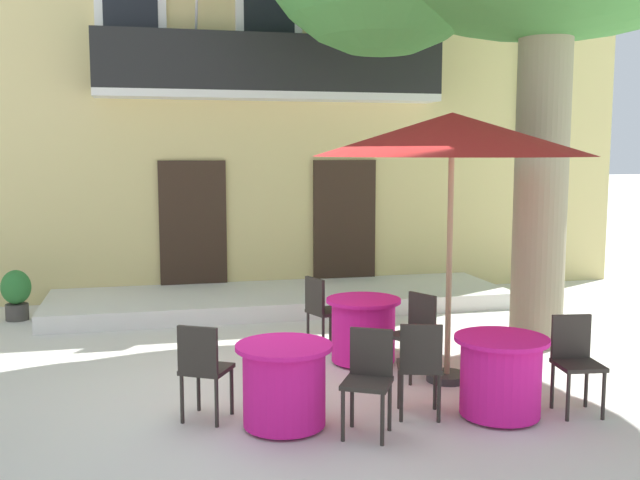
{
  "coord_description": "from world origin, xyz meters",
  "views": [
    {
      "loc": [
        -1.37,
        -7.23,
        2.46
      ],
      "look_at": [
        0.82,
        1.98,
        1.3
      ],
      "focal_mm": 41.05,
      "sensor_mm": 36.0,
      "label": 1
    }
  ],
  "objects_px": {
    "cafe_chair_front_1": "(415,329)",
    "cafe_table_front": "(363,330)",
    "cafe_table_middle": "(501,376)",
    "cafe_chair_near_tree_1": "(369,374)",
    "ground_planter_left": "(16,293)",
    "cafe_chair_middle_0": "(575,357)",
    "cafe_chair_front_0": "(322,308)",
    "cafe_chair_middle_1": "(420,363)",
    "cafe_table_near_tree": "(284,385)",
    "cafe_chair_near_tree_0": "(203,365)",
    "cafe_umbrella": "(452,136)"
  },
  "relations": [
    {
      "from": "cafe_table_near_tree",
      "to": "ground_planter_left",
      "type": "relative_size",
      "value": 1.17
    },
    {
      "from": "cafe_chair_middle_1",
      "to": "cafe_chair_front_0",
      "type": "relative_size",
      "value": 1.0
    },
    {
      "from": "cafe_chair_middle_0",
      "to": "cafe_chair_near_tree_0",
      "type": "bearing_deg",
      "value": 171.11
    },
    {
      "from": "cafe_chair_middle_0",
      "to": "cafe_chair_front_0",
      "type": "relative_size",
      "value": 1.0
    },
    {
      "from": "cafe_table_near_tree",
      "to": "cafe_chair_front_1",
      "type": "distance_m",
      "value": 2.0
    },
    {
      "from": "cafe_chair_near_tree_0",
      "to": "cafe_table_middle",
      "type": "distance_m",
      "value": 2.73
    },
    {
      "from": "cafe_table_near_tree",
      "to": "cafe_umbrella",
      "type": "relative_size",
      "value": 0.3
    },
    {
      "from": "cafe_chair_middle_0",
      "to": "ground_planter_left",
      "type": "bearing_deg",
      "value": 137.75
    },
    {
      "from": "cafe_table_middle",
      "to": "cafe_chair_front_1",
      "type": "distance_m",
      "value": 1.38
    },
    {
      "from": "cafe_chair_front_1",
      "to": "cafe_chair_middle_0",
      "type": "bearing_deg",
      "value": -51.15
    },
    {
      "from": "cafe_chair_near_tree_1",
      "to": "cafe_table_front",
      "type": "height_order",
      "value": "cafe_chair_near_tree_1"
    },
    {
      "from": "cafe_table_middle",
      "to": "cafe_umbrella",
      "type": "relative_size",
      "value": 0.3
    },
    {
      "from": "cafe_chair_front_1",
      "to": "cafe_table_near_tree",
      "type": "bearing_deg",
      "value": -146.04
    },
    {
      "from": "cafe_table_middle",
      "to": "cafe_chair_near_tree_1",
      "type": "bearing_deg",
      "value": -176.26
    },
    {
      "from": "cafe_chair_near_tree_0",
      "to": "cafe_umbrella",
      "type": "xyz_separation_m",
      "value": [
        2.63,
        0.6,
        2.08
      ]
    },
    {
      "from": "cafe_chair_near_tree_0",
      "to": "cafe_umbrella",
      "type": "relative_size",
      "value": 0.31
    },
    {
      "from": "cafe_chair_front_1",
      "to": "cafe_umbrella",
      "type": "height_order",
      "value": "cafe_umbrella"
    },
    {
      "from": "cafe_table_middle",
      "to": "cafe_chair_middle_0",
      "type": "bearing_deg",
      "value": -1.44
    },
    {
      "from": "cafe_chair_near_tree_0",
      "to": "ground_planter_left",
      "type": "relative_size",
      "value": 1.24
    },
    {
      "from": "cafe_chair_middle_1",
      "to": "cafe_table_near_tree",
      "type": "bearing_deg",
      "value": 176.63
    },
    {
      "from": "cafe_table_middle",
      "to": "cafe_table_front",
      "type": "distance_m",
      "value": 2.1
    },
    {
      "from": "cafe_chair_middle_1",
      "to": "cafe_table_front",
      "type": "height_order",
      "value": "cafe_chair_middle_1"
    },
    {
      "from": "cafe_chair_front_1",
      "to": "cafe_table_front",
      "type": "bearing_deg",
      "value": 121.72
    },
    {
      "from": "cafe_table_near_tree",
      "to": "ground_planter_left",
      "type": "xyz_separation_m",
      "value": [
        -3.03,
        5.02,
        0.01
      ]
    },
    {
      "from": "cafe_table_middle",
      "to": "cafe_chair_middle_0",
      "type": "distance_m",
      "value": 0.77
    },
    {
      "from": "cafe_table_near_tree",
      "to": "cafe_chair_front_0",
      "type": "distance_m",
      "value": 2.61
    },
    {
      "from": "cafe_chair_near_tree_0",
      "to": "ground_planter_left",
      "type": "distance_m",
      "value": 5.26
    },
    {
      "from": "cafe_chair_middle_0",
      "to": "cafe_table_middle",
      "type": "bearing_deg",
      "value": 178.56
    },
    {
      "from": "cafe_chair_middle_0",
      "to": "cafe_chair_middle_1",
      "type": "distance_m",
      "value": 1.5
    },
    {
      "from": "cafe_chair_middle_1",
      "to": "cafe_table_front",
      "type": "relative_size",
      "value": 1.05
    },
    {
      "from": "cafe_chair_front_0",
      "to": "cafe_table_near_tree",
      "type": "bearing_deg",
      "value": -110.89
    },
    {
      "from": "cafe_umbrella",
      "to": "ground_planter_left",
      "type": "bearing_deg",
      "value": 140.44
    },
    {
      "from": "cafe_chair_near_tree_0",
      "to": "cafe_table_front",
      "type": "xyz_separation_m",
      "value": [
        1.95,
        1.45,
        -0.14
      ]
    },
    {
      "from": "cafe_table_middle",
      "to": "cafe_chair_middle_1",
      "type": "relative_size",
      "value": 0.95
    },
    {
      "from": "cafe_chair_middle_1",
      "to": "cafe_chair_front_1",
      "type": "bearing_deg",
      "value": 71.07
    },
    {
      "from": "cafe_chair_front_1",
      "to": "cafe_chair_near_tree_0",
      "type": "bearing_deg",
      "value": -160.93
    },
    {
      "from": "cafe_chair_front_0",
      "to": "ground_planter_left",
      "type": "height_order",
      "value": "cafe_chair_front_0"
    },
    {
      "from": "cafe_umbrella",
      "to": "cafe_table_middle",
      "type": "bearing_deg",
      "value": -87.62
    },
    {
      "from": "cafe_chair_middle_1",
      "to": "ground_planter_left",
      "type": "distance_m",
      "value": 6.65
    },
    {
      "from": "cafe_table_near_tree",
      "to": "cafe_chair_front_0",
      "type": "relative_size",
      "value": 0.95
    },
    {
      "from": "cafe_table_front",
      "to": "cafe_umbrella",
      "type": "height_order",
      "value": "cafe_umbrella"
    },
    {
      "from": "cafe_umbrella",
      "to": "ground_planter_left",
      "type": "distance_m",
      "value": 6.82
    },
    {
      "from": "cafe_chair_middle_1",
      "to": "cafe_umbrella",
      "type": "relative_size",
      "value": 0.31
    },
    {
      "from": "ground_planter_left",
      "to": "cafe_chair_near_tree_1",
      "type": "bearing_deg",
      "value": -54.97
    },
    {
      "from": "ground_planter_left",
      "to": "cafe_chair_front_0",
      "type": "bearing_deg",
      "value": -33.09
    },
    {
      "from": "cafe_umbrella",
      "to": "cafe_chair_front_0",
      "type": "bearing_deg",
      "value": 123.58
    },
    {
      "from": "cafe_table_middle",
      "to": "cafe_table_near_tree",
      "type": "bearing_deg",
      "value": 173.91
    },
    {
      "from": "cafe_table_near_tree",
      "to": "cafe_chair_near_tree_0",
      "type": "distance_m",
      "value": 0.77
    },
    {
      "from": "cafe_table_front",
      "to": "ground_planter_left",
      "type": "relative_size",
      "value": 1.17
    },
    {
      "from": "cafe_chair_middle_0",
      "to": "cafe_chair_front_1",
      "type": "relative_size",
      "value": 1.0
    }
  ]
}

